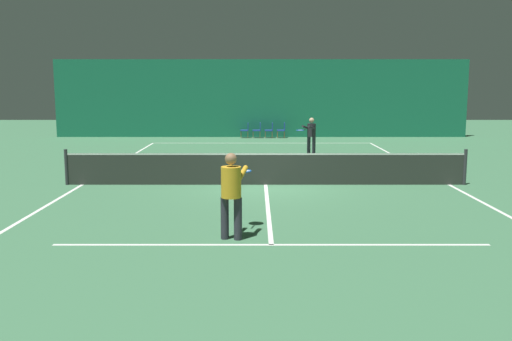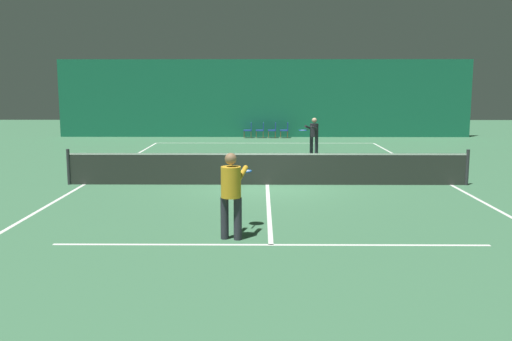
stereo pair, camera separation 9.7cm
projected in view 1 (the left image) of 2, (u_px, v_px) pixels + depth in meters
The scene contains 15 objects.
ground_plane at pixel (266, 185), 17.06m from camera, with size 60.00×60.00×0.00m, color #3D704C.
backdrop_curtain at pixel (262, 98), 31.77m from camera, with size 23.00×0.12×4.31m.
court_line_baseline_far at pixel (262, 143), 28.82m from camera, with size 11.00×0.10×0.00m.
court_line_service_far at pixel (264, 157), 23.39m from camera, with size 8.25×0.10×0.00m.
court_line_service_near at pixel (272, 245), 10.74m from camera, with size 8.25×0.10×0.00m.
court_line_sideline_left at pixel (83, 185), 17.07m from camera, with size 0.10×23.80×0.00m.
court_line_sideline_right at pixel (450, 185), 17.06m from camera, with size 0.10×23.80×0.00m.
court_line_centre at pixel (266, 185), 17.06m from camera, with size 0.10×12.80×0.00m.
tennis_net at pixel (266, 168), 16.99m from camera, with size 12.00×0.10×1.07m.
player_near at pixel (232, 189), 11.02m from camera, with size 0.65×1.41×1.70m.
player_far at pixel (312, 133), 24.03m from camera, with size 1.02×1.27×1.56m.
courtside_chair_0 at pixel (247, 129), 31.48m from camera, with size 0.44×0.44×0.84m.
courtside_chair_1 at pixel (259, 129), 31.48m from camera, with size 0.44×0.44×0.84m.
courtside_chair_2 at pixel (271, 129), 31.48m from camera, with size 0.44×0.44×0.84m.
courtside_chair_3 at pixel (283, 129), 31.48m from camera, with size 0.44×0.44×0.84m.
Camera 1 is at (-0.29, -16.80, 3.03)m, focal length 40.00 mm.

